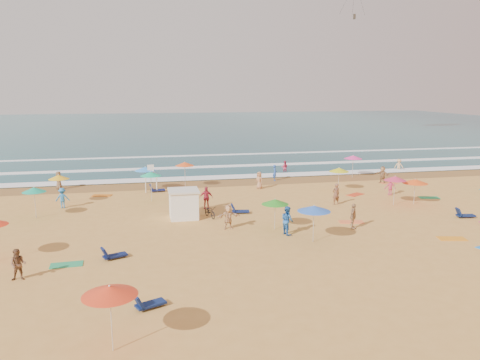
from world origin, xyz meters
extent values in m
plane|color=gold|center=(0.00, 0.00, 0.00)|extent=(220.00, 220.00, 0.00)
cube|color=#0C4756|center=(0.00, 84.00, 0.00)|extent=(220.00, 140.00, 0.18)
plane|color=olive|center=(0.00, 12.50, 0.01)|extent=(220.00, 220.00, 0.00)
cube|color=white|center=(0.00, 15.00, 0.10)|extent=(200.00, 2.20, 0.05)
cube|color=white|center=(0.00, 22.00, 0.10)|extent=(200.00, 1.60, 0.05)
cube|color=white|center=(0.00, 32.00, 0.10)|extent=(200.00, 1.20, 0.05)
cube|color=white|center=(-5.59, 0.13, 1.00)|extent=(2.00, 2.00, 2.00)
cube|color=silver|center=(-5.59, 0.13, 2.06)|extent=(2.20, 2.20, 0.12)
imported|color=black|center=(-3.69, -0.17, 0.43)|extent=(1.04, 1.75, 0.87)
cone|color=#FB5215|center=(13.34, 0.39, 1.93)|extent=(2.02, 2.02, 0.35)
cone|color=red|center=(-9.72, -17.22, 2.33)|extent=(1.98, 1.98, 0.35)
cone|color=blue|center=(1.76, -7.07, 2.14)|extent=(2.05, 2.05, 0.35)
cone|color=#D32E56|center=(11.53, 0.43, 2.24)|extent=(1.78, 1.78, 0.35)
cone|color=#14AA81|center=(-16.25, 2.36, 2.12)|extent=(1.68, 1.68, 0.35)
cone|color=#F7531A|center=(-4.51, 10.70, 2.34)|extent=(1.79, 1.79, 0.35)
cone|color=#F83796|center=(13.57, 12.50, 2.21)|extent=(1.92, 1.92, 0.35)
cone|color=#2C9021|center=(0.17, -4.00, 1.91)|extent=(1.82, 1.82, 0.35)
cone|color=yellow|center=(-15.13, 6.15, 2.32)|extent=(1.62, 1.62, 0.35)
cone|color=#3694F4|center=(-8.20, 10.39, 2.06)|extent=(1.97, 1.97, 0.35)
cone|color=#16B880|center=(-7.79, 5.87, 2.36)|extent=(1.75, 1.75, 0.35)
cone|color=yellow|center=(9.36, 6.53, 1.99)|extent=(1.83, 1.83, 0.35)
cube|color=#0E1846|center=(-10.12, -7.53, 0.17)|extent=(1.42, 1.00, 0.34)
cube|color=#0F1D4B|center=(-8.30, -14.05, 0.17)|extent=(1.42, 1.03, 0.34)
cube|color=#101D52|center=(-1.24, 0.49, 0.17)|extent=(1.37, 0.76, 0.34)
cube|color=#0E1D4A|center=(14.77, -4.13, 0.17)|extent=(1.37, 0.76, 0.34)
cube|color=#101852|center=(-7.15, 9.51, 0.17)|extent=(1.35, 0.69, 0.34)
cube|color=#25955E|center=(-12.65, -8.01, 0.01)|extent=(1.74, 0.94, 0.03)
cube|color=#C96416|center=(-12.08, 8.94, 0.01)|extent=(1.86, 1.24, 0.03)
cube|color=orange|center=(6.00, -3.48, 0.01)|extent=(1.84, 1.20, 0.03)
cube|color=red|center=(10.17, 4.62, 0.01)|extent=(1.90, 1.59, 0.03)
cube|color=#28A15A|center=(15.96, 2.19, 0.01)|extent=(1.84, 1.19, 0.03)
cube|color=orange|center=(10.60, -8.33, 0.01)|extent=(1.85, 1.23, 0.03)
cube|color=orange|center=(15.87, 8.87, 0.01)|extent=(1.81, 1.11, 0.03)
imported|color=tan|center=(-2.88, -3.24, 0.85)|extent=(1.59, 0.55, 1.69)
imported|color=#A3744B|center=(15.18, 9.03, 0.86)|extent=(1.34, 1.59, 1.72)
imported|color=#2765B6|center=(0.65, -5.25, 0.94)|extent=(0.91, 1.06, 1.88)
imported|color=#BD2F44|center=(-3.61, 2.45, 0.89)|extent=(1.07, 0.51, 1.78)
imported|color=brown|center=(6.98, 1.60, 0.89)|extent=(0.70, 0.52, 1.77)
imported|color=#BD2F51|center=(13.13, 3.88, 0.80)|extent=(1.12, 0.77, 1.59)
imported|color=brown|center=(-14.63, -9.66, 0.80)|extent=(0.79, 0.62, 1.61)
imported|color=#D23453|center=(7.42, 17.16, 0.53)|extent=(0.92, 0.83, 1.56)
imported|color=blue|center=(4.94, 12.56, 0.82)|extent=(0.51, 0.67, 1.64)
imported|color=#2979C0|center=(-14.78, 5.06, 0.81)|extent=(1.08, 0.66, 1.62)
imported|color=tan|center=(5.39, -4.99, 0.87)|extent=(0.95, 1.08, 1.75)
imported|color=brown|center=(-16.24, 12.55, 0.86)|extent=(0.69, 0.93, 1.72)
imported|color=#DFAE75|center=(20.73, 15.38, 0.55)|extent=(1.18, 0.94, 1.60)
imported|color=#B37B52|center=(2.36, 8.93, 0.82)|extent=(0.88, 0.96, 1.64)
cube|color=#3F3326|center=(30.32, 49.60, 22.28)|extent=(0.40, 0.30, 0.90)
camera|label=1|loc=(-8.39, -33.29, 9.33)|focal=35.00mm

